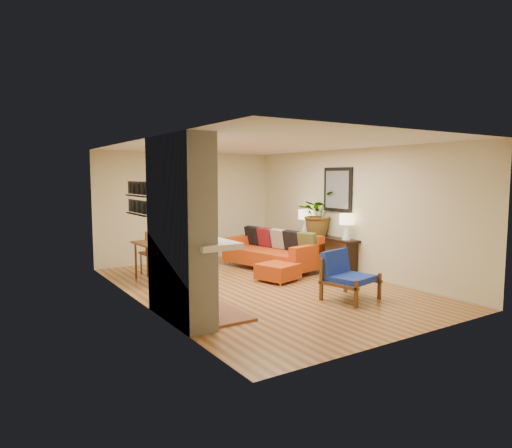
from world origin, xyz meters
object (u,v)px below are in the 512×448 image
object	(u,v)px
lamp_far	(305,218)
ottoman	(278,271)
blue_chair	(345,273)
lamp_near	(346,224)
houseplant	(317,213)
sofa	(274,251)
dining_table	(161,250)
console_table	(325,243)

from	to	relation	value
lamp_far	ottoman	bearing A→B (deg)	-144.26
blue_chair	lamp_near	size ratio (longest dim) A/B	1.70
blue_chair	houseplant	bearing A→B (deg)	59.74
sofa	blue_chair	world-z (taller)	sofa
ottoman	lamp_far	bearing A→B (deg)	35.74
sofa	lamp_near	world-z (taller)	lamp_near
ottoman	dining_table	size ratio (longest dim) A/B	0.48
ottoman	blue_chair	xyz separation A→B (m)	(0.20, -1.65, 0.24)
console_table	lamp_far	xyz separation A→B (m)	(0.00, 0.70, 0.49)
blue_chair	console_table	distance (m)	2.47
dining_table	houseplant	world-z (taller)	houseplant
dining_table	ottoman	bearing A→B (deg)	-33.79
sofa	lamp_near	size ratio (longest dim) A/B	4.37
ottoman	console_table	size ratio (longest dim) A/B	0.45
ottoman	dining_table	distance (m)	2.31
blue_chair	lamp_far	distance (m)	3.15
blue_chair	lamp_far	size ratio (longest dim) A/B	1.70
ottoman	lamp_near	xyz separation A→B (m)	(1.56, -0.25, 0.87)
sofa	dining_table	world-z (taller)	dining_table
lamp_near	dining_table	bearing A→B (deg)	156.24
dining_table	lamp_near	distance (m)	3.79
sofa	console_table	xyz separation A→B (m)	(0.91, -0.64, 0.19)
dining_table	lamp_near	world-z (taller)	lamp_near
sofa	ottoman	world-z (taller)	sofa
ottoman	blue_chair	world-z (taller)	blue_chair
blue_chair	houseplant	distance (m)	2.78
blue_chair	console_table	xyz separation A→B (m)	(1.36, 2.06, 0.14)
blue_chair	lamp_near	bearing A→B (deg)	45.85
console_table	lamp_near	size ratio (longest dim) A/B	3.43
ottoman	lamp_near	world-z (taller)	lamp_near
lamp_near	lamp_far	world-z (taller)	same
ottoman	houseplant	xyz separation A→B (m)	(1.55, 0.66, 1.02)
dining_table	console_table	bearing A→B (deg)	-13.87
console_table	dining_table	bearing A→B (deg)	166.13
ottoman	blue_chair	bearing A→B (deg)	-83.14
blue_chair	houseplant	world-z (taller)	houseplant
sofa	blue_chair	size ratio (longest dim) A/B	2.57
blue_chair	sofa	bearing A→B (deg)	80.68
blue_chair	dining_table	bearing A→B (deg)	125.65
lamp_far	houseplant	distance (m)	0.48
ottoman	lamp_near	size ratio (longest dim) A/B	1.56
ottoman	console_table	xyz separation A→B (m)	(1.56, 0.41, 0.38)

